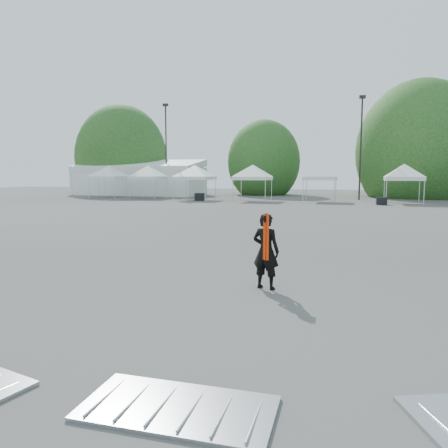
# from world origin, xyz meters

# --- Properties ---
(ground) EXTENTS (120.00, 120.00, 0.00)m
(ground) POSITION_xyz_m (0.00, 0.00, 0.00)
(ground) COLOR #474442
(ground) RESTS_ON ground
(marquee) EXTENTS (15.00, 6.25, 4.23)m
(marquee) POSITION_xyz_m (-22.00, 35.00, 1.97)
(marquee) COLOR white
(marquee) RESTS_ON ground
(light_pole_west) EXTENTS (0.60, 0.25, 10.30)m
(light_pole_west) POSITION_xyz_m (-18.00, 34.00, 5.77)
(light_pole_west) COLOR black
(light_pole_west) RESTS_ON ground
(light_pole_east) EXTENTS (0.60, 0.25, 9.80)m
(light_pole_east) POSITION_xyz_m (3.00, 32.00, 5.52)
(light_pole_east) COLOR black
(light_pole_east) RESTS_ON ground
(tree_far_w) EXTENTS (4.80, 4.80, 7.30)m
(tree_far_w) POSITION_xyz_m (-26.00, 38.00, 4.54)
(tree_far_w) COLOR #382314
(tree_far_w) RESTS_ON ground
(tree_mid_w) EXTENTS (4.16, 4.16, 6.33)m
(tree_mid_w) POSITION_xyz_m (-8.00, 40.00, 3.93)
(tree_mid_w) COLOR #382314
(tree_mid_w) RESTS_ON ground
(tree_mid_e) EXTENTS (5.12, 5.12, 7.79)m
(tree_mid_e) POSITION_xyz_m (9.00, 39.00, 4.84)
(tree_mid_e) COLOR #382314
(tree_mid_e) RESTS_ON ground
(tent_a) EXTENTS (4.55, 4.55, 3.88)m
(tent_a) POSITION_xyz_m (-22.20, 28.77, 3.06)
(tent_a) COLOR silver
(tent_a) RESTS_ON ground
(tent_b) EXTENTS (4.21, 4.21, 3.88)m
(tent_b) POSITION_xyz_m (-17.60, 28.61, 3.06)
(tent_b) COLOR silver
(tent_b) RESTS_ON ground
(tent_c) EXTENTS (4.71, 4.71, 3.88)m
(tent_c) POSITION_xyz_m (-12.14, 27.64, 3.06)
(tent_c) COLOR silver
(tent_c) RESTS_ON ground
(tent_d) EXTENTS (4.50, 4.50, 3.88)m
(tent_d) POSITION_xyz_m (-6.45, 27.62, 3.06)
(tent_d) COLOR silver
(tent_d) RESTS_ON ground
(tent_e) EXTENTS (4.07, 4.07, 3.88)m
(tent_e) POSITION_xyz_m (-0.41, 28.27, 3.06)
(tent_e) COLOR silver
(tent_e) RESTS_ON ground
(tent_f) EXTENTS (4.34, 4.34, 3.88)m
(tent_f) POSITION_xyz_m (6.54, 27.99, 3.06)
(tent_f) COLOR silver
(tent_f) RESTS_ON ground
(man) EXTENTS (0.68, 0.52, 1.65)m
(man) POSITION_xyz_m (0.94, -2.69, 0.83)
(man) COLOR black
(man) RESTS_ON ground
(barrier_mid) EXTENTS (2.06, 1.07, 0.06)m
(barrier_mid) POSITION_xyz_m (1.04, -7.81, 0.03)
(barrier_mid) COLOR #A3A5AB
(barrier_mid) RESTS_ON ground
(crate_west) EXTENTS (1.03, 0.87, 0.70)m
(crate_west) POSITION_xyz_m (-11.19, 26.37, 0.35)
(crate_west) COLOR black
(crate_west) RESTS_ON ground
(crate_mid) EXTENTS (0.84, 0.67, 0.63)m
(crate_mid) POSITION_xyz_m (4.71, 25.46, 0.31)
(crate_mid) COLOR black
(crate_mid) RESTS_ON ground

